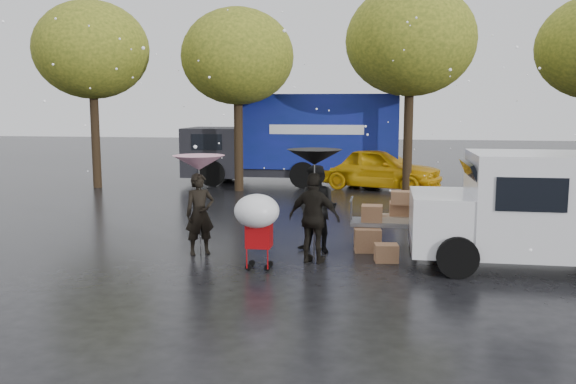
% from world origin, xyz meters
% --- Properties ---
extents(ground, '(90.00, 90.00, 0.00)m').
position_xyz_m(ground, '(0.00, 0.00, 0.00)').
color(ground, black).
rests_on(ground, ground).
extents(person_pink, '(0.74, 0.68, 1.70)m').
position_xyz_m(person_pink, '(-2.04, 0.57, 0.85)').
color(person_pink, black).
rests_on(person_pink, ground).
extents(person_middle, '(1.08, 0.95, 1.85)m').
position_xyz_m(person_middle, '(0.36, 1.14, 0.92)').
color(person_middle, black).
rests_on(person_middle, ground).
extents(person_black, '(1.13, 0.68, 1.79)m').
position_xyz_m(person_black, '(0.39, 0.23, 0.90)').
color(person_black, black).
rests_on(person_black, ground).
extents(umbrella_pink, '(1.07, 1.07, 2.07)m').
position_xyz_m(umbrella_pink, '(-2.04, 0.57, 1.92)').
color(umbrella_pink, '#4C4C4C').
rests_on(umbrella_pink, ground).
extents(umbrella_black, '(1.08, 1.08, 2.24)m').
position_xyz_m(umbrella_black, '(0.39, 0.23, 2.09)').
color(umbrella_black, '#4C4C4C').
rests_on(umbrella_black, ground).
extents(vendor_cart, '(1.52, 0.80, 1.27)m').
position_xyz_m(vendor_cart, '(1.86, 1.78, 0.73)').
color(vendor_cart, slate).
rests_on(vendor_cart, ground).
extents(shopping_cart, '(0.84, 0.84, 1.46)m').
position_xyz_m(shopping_cart, '(-0.59, -0.54, 1.06)').
color(shopping_cart, '#B10A0E').
rests_on(shopping_cart, ground).
extents(white_van, '(4.91, 2.18, 2.20)m').
position_xyz_m(white_van, '(4.88, 0.56, 1.16)').
color(white_van, white).
rests_on(white_van, ground).
extents(blue_truck, '(8.30, 2.60, 3.50)m').
position_xyz_m(blue_truck, '(-1.62, 12.18, 1.76)').
color(blue_truck, navy).
rests_on(blue_truck, ground).
extents(box_ground_near, '(0.60, 0.50, 0.50)m').
position_xyz_m(box_ground_near, '(1.41, 1.35, 0.25)').
color(box_ground_near, '#905F3F').
rests_on(box_ground_near, ground).
extents(box_ground_far, '(0.50, 0.41, 0.35)m').
position_xyz_m(box_ground_far, '(1.80, 0.53, 0.18)').
color(box_ground_far, '#905F3F').
rests_on(box_ground_far, ground).
extents(yellow_taxi, '(5.02, 3.37, 1.59)m').
position_xyz_m(yellow_taxi, '(1.48, 11.23, 0.79)').
color(yellow_taxi, '#F1AF0C').
rests_on(yellow_taxi, ground).
extents(tree_row, '(21.60, 4.40, 7.12)m').
position_xyz_m(tree_row, '(-0.47, 10.00, 5.02)').
color(tree_row, black).
rests_on(tree_row, ground).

